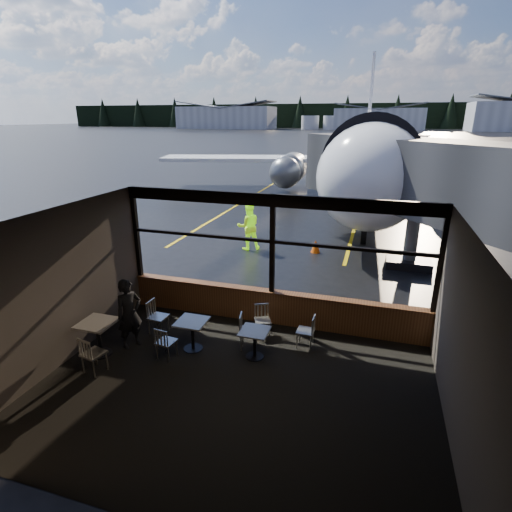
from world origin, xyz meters
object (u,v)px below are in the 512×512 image
at_px(chair_mid_s, 166,342).
at_px(passenger, 129,314).
at_px(cafe_table_near, 255,344).
at_px(cafe_table_left, 99,338).
at_px(chair_mid_w, 158,317).
at_px(chair_near_e, 305,331).
at_px(chair_left_s, 94,354).
at_px(chair_near_w, 249,331).
at_px(chair_near_n, 263,321).
at_px(airliner, 371,109).
at_px(cafe_table_mid, 192,335).
at_px(cone_nose, 316,246).
at_px(jet_bridge, 412,199).
at_px(ground_crew, 248,226).

xyz_separation_m(chair_mid_s, passenger, (-1.06, 0.21, 0.45)).
relative_size(chair_mid_s, passenger, 0.48).
bearing_deg(cafe_table_near, cafe_table_left, -165.01).
bearing_deg(chair_mid_w, cafe_table_near, 85.75).
bearing_deg(chair_near_e, chair_left_s, 120.68).
xyz_separation_m(chair_near_w, passenger, (-2.73, -0.75, 0.42)).
distance_m(chair_near_n, chair_mid_w, 2.66).
distance_m(chair_near_n, passenger, 3.24).
distance_m(airliner, chair_near_w, 22.87).
xyz_separation_m(cafe_table_near, cafe_table_mid, (-1.51, -0.10, 0.03)).
bearing_deg(chair_near_e, chair_near_n, 80.80).
height_order(cafe_table_mid, chair_near_n, chair_near_n).
height_order(chair_near_n, chair_mid_w, chair_mid_w).
bearing_deg(cafe_table_near, chair_left_s, -153.99).
distance_m(cafe_table_near, chair_near_w, 0.45).
height_order(chair_near_n, cone_nose, chair_near_n).
relative_size(chair_near_w, chair_left_s, 0.99).
xyz_separation_m(cafe_table_left, chair_mid_w, (0.81, 1.27, 0.03)).
xyz_separation_m(airliner, chair_mid_w, (-4.12, -22.20, -5.33)).
relative_size(chair_left_s, passenger, 0.52).
xyz_separation_m(cafe_table_near, chair_near_e, (1.03, 0.79, 0.07)).
bearing_deg(chair_mid_w, cone_nose, 162.68).
bearing_deg(chair_near_n, cafe_table_near, 70.39).
distance_m(jet_bridge, cafe_table_near, 8.35).
xyz_separation_m(chair_near_e, chair_left_s, (-4.19, -2.33, 0.03)).
bearing_deg(chair_mid_w, chair_mid_s, 41.55).
height_order(cafe_table_mid, chair_near_e, chair_near_e).
height_order(cafe_table_near, chair_near_e, chair_near_e).
bearing_deg(chair_near_w, passenger, -86.20).
bearing_deg(chair_mid_s, airliner, 88.49).
height_order(cafe_table_near, chair_left_s, chair_left_s).
xyz_separation_m(chair_near_w, chair_near_n, (0.16, 0.64, -0.03)).
height_order(cafe_table_near, chair_mid_w, chair_mid_w).
bearing_deg(cafe_table_mid, passenger, -168.90).
height_order(chair_near_n, chair_left_s, chair_left_s).
bearing_deg(chair_near_n, ground_crew, -94.34).
bearing_deg(cafe_table_mid, chair_near_e, 19.24).
bearing_deg(chair_mid_s, jet_bridge, 61.86).
bearing_deg(cafe_table_left, jet_bridge, 49.27).
distance_m(chair_mid_s, chair_left_s, 1.55).
relative_size(chair_mid_w, cone_nose, 1.68).
bearing_deg(chair_mid_s, cone_nose, 83.21).
relative_size(chair_near_n, chair_left_s, 0.91).
bearing_deg(airliner, chair_mid_w, -102.94).
distance_m(airliner, chair_near_e, 22.40).
relative_size(jet_bridge, chair_near_e, 13.95).
xyz_separation_m(chair_near_e, passenger, (-4.02, -1.18, 0.44)).
xyz_separation_m(airliner, cafe_table_mid, (-2.96, -22.63, -5.40)).
relative_size(cafe_table_near, chair_near_e, 0.84).
bearing_deg(chair_near_n, cafe_table_left, 4.59).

